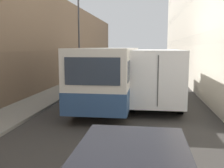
{
  "coord_description": "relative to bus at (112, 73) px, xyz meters",
  "views": [
    {
      "loc": [
        1.2,
        1.29,
        2.92
      ],
      "look_at": [
        -0.1,
        10.62,
        1.6
      ],
      "focal_mm": 42.0,
      "sensor_mm": 36.0,
      "label": 1
    }
  ],
  "objects": [
    {
      "name": "building_left_shopfront",
      "position": [
        -5.87,
        -0.17,
        1.53
      ],
      "size": [
        2.4,
        60.0,
        6.77
      ],
      "color": "brown",
      "rests_on": "ground_plane"
    },
    {
      "name": "street_lamp",
      "position": [
        -3.06,
        4.78,
        4.11
      ],
      "size": [
        0.36,
        0.8,
        8.22
      ],
      "color": "#38383D",
      "rests_on": "sidewalk_left"
    },
    {
      "name": "panel_van",
      "position": [
        -1.32,
        9.98,
        -0.45
      ],
      "size": [
        1.89,
        4.41,
        1.95
      ],
      "color": "#BCBCC1",
      "rests_on": "ground_plane"
    },
    {
      "name": "ground_plane",
      "position": [
        0.76,
        -0.17,
        -1.54
      ],
      "size": [
        150.0,
        150.0,
        0.0
      ],
      "primitive_type": "plane",
      "color": "#33302D"
    },
    {
      "name": "box_truck",
      "position": [
        2.34,
        0.19,
        -0.02
      ],
      "size": [
        2.34,
        7.86,
        2.8
      ],
      "color": "silver",
      "rests_on": "ground_plane"
    },
    {
      "name": "sidewalk_left",
      "position": [
        -3.79,
        -0.17,
        -1.48
      ],
      "size": [
        1.97,
        60.0,
        0.12
      ],
      "color": "gray",
      "rests_on": "ground_plane"
    },
    {
      "name": "bus",
      "position": [
        0.0,
        0.0,
        0.0
      ],
      "size": [
        2.47,
        9.85,
        2.89
      ],
      "color": "silver",
      "rests_on": "ground_plane"
    }
  ]
}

